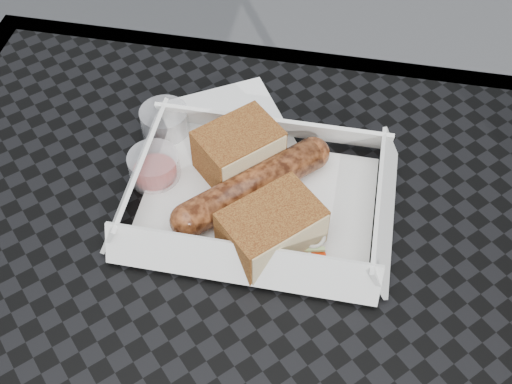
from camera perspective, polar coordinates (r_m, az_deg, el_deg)
food_tray at (r=0.61m, az=0.17°, el=-0.91°), size 0.22×0.15×0.00m
bratwurst at (r=0.60m, az=-0.28°, el=0.58°), size 0.13×0.13×0.03m
bread_near at (r=0.62m, az=-1.56°, el=3.79°), size 0.09×0.09×0.05m
bread_far at (r=0.57m, az=1.37°, el=-3.19°), size 0.10×0.10×0.04m
veg_garnish at (r=0.58m, az=4.20°, el=-4.81°), size 0.03×0.03×0.00m
napkin at (r=0.68m, az=-2.61°, el=5.85°), size 0.16×0.16×0.00m
condiment_cup_sauce at (r=0.63m, az=-9.02°, el=2.18°), size 0.05×0.05×0.03m
condiment_cup_empty at (r=0.67m, az=-8.10°, el=6.20°), size 0.05×0.05×0.03m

